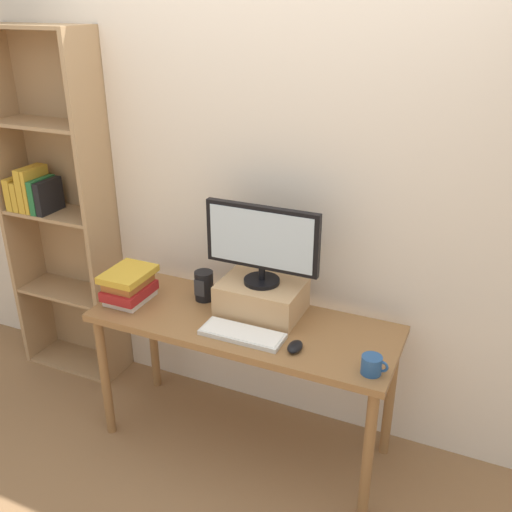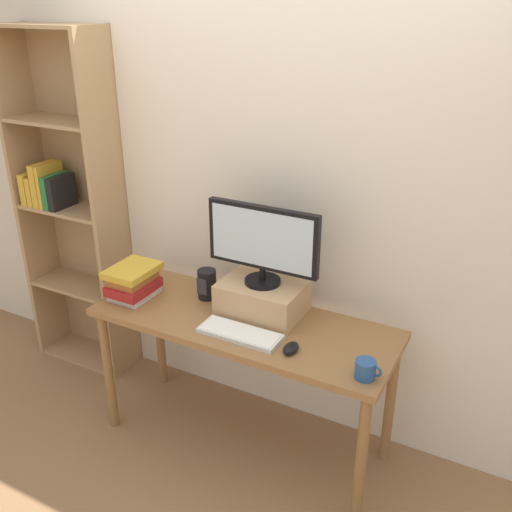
{
  "view_description": "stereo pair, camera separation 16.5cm",
  "coord_description": "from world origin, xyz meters",
  "px_view_note": "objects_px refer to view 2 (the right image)",
  "views": [
    {
      "loc": [
        1.04,
        -2.18,
        2.21
      ],
      "look_at": [
        0.05,
        0.05,
        1.1
      ],
      "focal_mm": 40.0,
      "sensor_mm": 36.0,
      "label": 1
    },
    {
      "loc": [
        1.19,
        -2.11,
        2.21
      ],
      "look_at": [
        0.05,
        0.05,
        1.1
      ],
      "focal_mm": 40.0,
      "sensor_mm": 36.0,
      "label": 2
    }
  ],
  "objects_px": {
    "bookshelf_unit": "(71,205)",
    "riser_box": "(263,297)",
    "desk": "(243,336)",
    "keyboard": "(240,333)",
    "coffee_mug": "(366,369)",
    "computer_mouse": "(291,348)",
    "computer_monitor": "(263,242)",
    "book_stack": "(133,282)",
    "desk_speaker": "(207,284)"
  },
  "relations": [
    {
      "from": "computer_monitor",
      "to": "bookshelf_unit",
      "type": "bearing_deg",
      "value": 174.14
    },
    {
      "from": "keyboard",
      "to": "computer_monitor",
      "type": "bearing_deg",
      "value": 92.16
    },
    {
      "from": "desk",
      "to": "coffee_mug",
      "type": "distance_m",
      "value": 0.71
    },
    {
      "from": "book_stack",
      "to": "keyboard",
      "type": "bearing_deg",
      "value": -6.32
    },
    {
      "from": "bookshelf_unit",
      "to": "keyboard",
      "type": "relative_size",
      "value": 5.24
    },
    {
      "from": "bookshelf_unit",
      "to": "computer_monitor",
      "type": "bearing_deg",
      "value": -5.86
    },
    {
      "from": "riser_box",
      "to": "desk",
      "type": "bearing_deg",
      "value": -112.54
    },
    {
      "from": "bookshelf_unit",
      "to": "keyboard",
      "type": "xyz_separation_m",
      "value": [
        1.39,
        -0.39,
        -0.29
      ]
    },
    {
      "from": "bookshelf_unit",
      "to": "book_stack",
      "type": "bearing_deg",
      "value": -23.89
    },
    {
      "from": "riser_box",
      "to": "bookshelf_unit",
      "type": "bearing_deg",
      "value": 174.2
    },
    {
      "from": "desk",
      "to": "keyboard",
      "type": "xyz_separation_m",
      "value": [
        0.06,
        -0.13,
        0.1
      ]
    },
    {
      "from": "keyboard",
      "to": "book_stack",
      "type": "distance_m",
      "value": 0.69
    },
    {
      "from": "book_stack",
      "to": "desk_speaker",
      "type": "xyz_separation_m",
      "value": [
        0.35,
        0.17,
        -0.01
      ]
    },
    {
      "from": "computer_mouse",
      "to": "desk",
      "type": "bearing_deg",
      "value": 156.53
    },
    {
      "from": "desk",
      "to": "bookshelf_unit",
      "type": "relative_size",
      "value": 0.73
    },
    {
      "from": "keyboard",
      "to": "coffee_mug",
      "type": "xyz_separation_m",
      "value": [
        0.62,
        -0.04,
        0.03
      ]
    },
    {
      "from": "bookshelf_unit",
      "to": "riser_box",
      "type": "xyz_separation_m",
      "value": [
        1.38,
        -0.14,
        -0.22
      ]
    },
    {
      "from": "bookshelf_unit",
      "to": "coffee_mug",
      "type": "bearing_deg",
      "value": -11.99
    },
    {
      "from": "riser_box",
      "to": "book_stack",
      "type": "xyz_separation_m",
      "value": [
        -0.68,
        -0.17,
        0.0
      ]
    },
    {
      "from": "riser_box",
      "to": "coffee_mug",
      "type": "height_order",
      "value": "riser_box"
    },
    {
      "from": "desk",
      "to": "riser_box",
      "type": "xyz_separation_m",
      "value": [
        0.05,
        0.12,
        0.17
      ]
    },
    {
      "from": "computer_mouse",
      "to": "book_stack",
      "type": "height_order",
      "value": "book_stack"
    },
    {
      "from": "keyboard",
      "to": "computer_mouse",
      "type": "relative_size",
      "value": 3.83
    },
    {
      "from": "desk",
      "to": "keyboard",
      "type": "bearing_deg",
      "value": -66.51
    },
    {
      "from": "keyboard",
      "to": "coffee_mug",
      "type": "distance_m",
      "value": 0.62
    },
    {
      "from": "desk",
      "to": "desk_speaker",
      "type": "relative_size",
      "value": 9.59
    },
    {
      "from": "riser_box",
      "to": "coffee_mug",
      "type": "xyz_separation_m",
      "value": [
        0.63,
        -0.29,
        -0.04
      ]
    },
    {
      "from": "riser_box",
      "to": "coffee_mug",
      "type": "bearing_deg",
      "value": -24.48
    },
    {
      "from": "bookshelf_unit",
      "to": "desk_speaker",
      "type": "distance_m",
      "value": 1.09
    },
    {
      "from": "bookshelf_unit",
      "to": "riser_box",
      "type": "relative_size",
      "value": 5.13
    },
    {
      "from": "computer_monitor",
      "to": "desk_speaker",
      "type": "distance_m",
      "value": 0.45
    },
    {
      "from": "riser_box",
      "to": "coffee_mug",
      "type": "relative_size",
      "value": 3.52
    },
    {
      "from": "computer_monitor",
      "to": "keyboard",
      "type": "distance_m",
      "value": 0.45
    },
    {
      "from": "bookshelf_unit",
      "to": "riser_box",
      "type": "bearing_deg",
      "value": -5.8
    },
    {
      "from": "desk",
      "to": "book_stack",
      "type": "xyz_separation_m",
      "value": [
        -0.63,
        -0.06,
        0.18
      ]
    },
    {
      "from": "bookshelf_unit",
      "to": "coffee_mug",
      "type": "xyz_separation_m",
      "value": [
        2.01,
        -0.43,
        -0.26
      ]
    },
    {
      "from": "keyboard",
      "to": "riser_box",
      "type": "bearing_deg",
      "value": 92.15
    },
    {
      "from": "desk",
      "to": "keyboard",
      "type": "height_order",
      "value": "keyboard"
    },
    {
      "from": "computer_mouse",
      "to": "coffee_mug",
      "type": "xyz_separation_m",
      "value": [
        0.36,
        -0.03,
        0.02
      ]
    },
    {
      "from": "computer_monitor",
      "to": "computer_mouse",
      "type": "relative_size",
      "value": 5.53
    },
    {
      "from": "book_stack",
      "to": "coffee_mug",
      "type": "relative_size",
      "value": 2.34
    },
    {
      "from": "computer_mouse",
      "to": "book_stack",
      "type": "bearing_deg",
      "value": 174.96
    },
    {
      "from": "book_stack",
      "to": "desk_speaker",
      "type": "height_order",
      "value": "book_stack"
    },
    {
      "from": "computer_mouse",
      "to": "book_stack",
      "type": "xyz_separation_m",
      "value": [
        -0.95,
        0.08,
        0.07
      ]
    },
    {
      "from": "desk",
      "to": "bookshelf_unit",
      "type": "xyz_separation_m",
      "value": [
        -1.33,
        0.26,
        0.39
      ]
    },
    {
      "from": "computer_monitor",
      "to": "book_stack",
      "type": "xyz_separation_m",
      "value": [
        -0.68,
        -0.17,
        -0.3
      ]
    },
    {
      "from": "computer_mouse",
      "to": "bookshelf_unit",
      "type": "bearing_deg",
      "value": 166.53
    },
    {
      "from": "computer_mouse",
      "to": "coffee_mug",
      "type": "relative_size",
      "value": 0.9
    },
    {
      "from": "desk",
      "to": "coffee_mug",
      "type": "height_order",
      "value": "coffee_mug"
    },
    {
      "from": "computer_monitor",
      "to": "coffee_mug",
      "type": "height_order",
      "value": "computer_monitor"
    }
  ]
}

